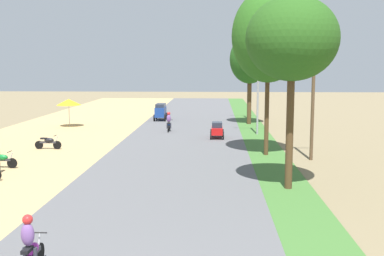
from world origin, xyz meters
name	(u,v)px	position (x,y,z in m)	size (l,w,h in m)	color
parked_motorbike_second	(1,159)	(-9.31, 15.65, 0.55)	(1.80, 0.54, 0.94)	black
parked_motorbike_third	(48,142)	(-8.77, 21.60, 0.55)	(1.80, 0.54, 0.94)	black
vendor_umbrella	(69,102)	(-10.87, 33.12, 2.31)	(2.20, 2.20, 2.52)	#99999E
median_tree_nearest	(292,39)	(5.75, 12.07, 6.80)	(4.11, 4.11, 8.66)	#4C351E
median_tree_second	(268,36)	(5.58, 20.27, 7.40)	(4.47, 4.47, 10.20)	#4C351E
median_tree_third	(250,60)	(5.60, 36.03, 6.14)	(3.78, 3.78, 8.42)	#4C351E
streetlamp_near	(258,79)	(5.80, 29.22, 4.51)	(3.16, 0.20, 7.72)	gray
streetlamp_mid	(249,74)	(5.80, 39.51, 4.68)	(3.16, 0.20, 8.04)	gray
utility_pole_near	(313,83)	(8.15, 19.05, 4.64)	(1.80, 0.20, 8.90)	brown
car_hatchback_red	(217,129)	(2.53, 26.90, 0.75)	(1.04, 2.00, 1.23)	red
car_van_blue	(161,111)	(-3.14, 38.47, 1.02)	(1.19, 2.41, 1.67)	navy
motorbike_foreground_rider	(30,245)	(-2.61, 2.62, 0.86)	(0.54, 1.80, 1.66)	black
motorbike_ahead_second	(169,122)	(-1.52, 30.40, 0.86)	(0.54, 1.80, 1.66)	black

